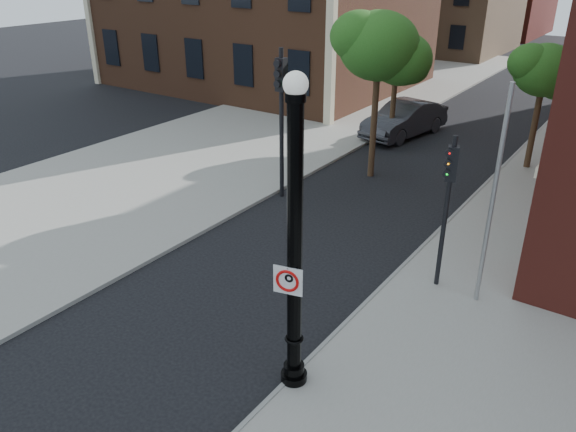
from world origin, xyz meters
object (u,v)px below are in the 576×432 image
Objects in this scene: parked_car at (405,119)px; traffic_signal_right at (448,189)px; no_parking_sign at (288,281)px; lamppost at (295,260)px; traffic_signal_left at (281,100)px.

traffic_signal_right reaches higher than parked_car.
no_parking_sign is 0.12× the size of parked_car.
parked_car is at bearing 107.25° from lamppost.
traffic_signal_right is at bearing 78.86° from lamppost.
lamppost is at bearing -54.79° from traffic_signal_left.
traffic_signal_right is (6.89, -2.68, -0.72)m from traffic_signal_left.
lamppost is 1.21× the size of traffic_signal_left.
traffic_signal_left is at bearing -82.67° from parked_car.
no_parking_sign is at bearing -103.40° from lamppost.
no_parking_sign is 0.14× the size of traffic_signal_right.
traffic_signal_left is at bearing 112.23° from no_parking_sign.
lamppost is at bearing 62.67° from no_parking_sign.
lamppost is 1.28× the size of parked_car.
parked_car is 13.76m from traffic_signal_right.
no_parking_sign is at bearing -55.51° from traffic_signal_left.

